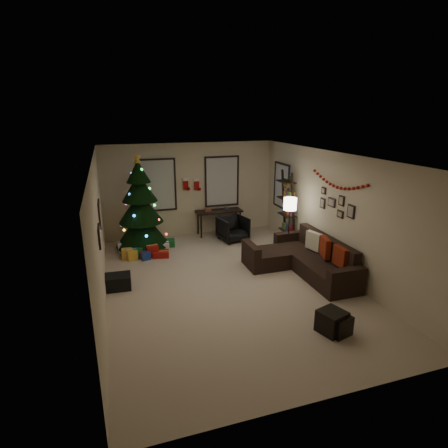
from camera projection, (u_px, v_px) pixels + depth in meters
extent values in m
plane|color=#C0AB91|center=(228.00, 283.00, 7.77)|extent=(7.00, 7.00, 0.00)
plane|color=white|center=(229.00, 156.00, 6.97)|extent=(7.00, 7.00, 0.00)
plane|color=beige|center=(190.00, 190.00, 10.55)|extent=(5.00, 0.00, 5.00)
plane|color=beige|center=(324.00, 308.00, 4.19)|extent=(5.00, 0.00, 5.00)
plane|color=beige|center=(99.00, 236.00, 6.64)|extent=(0.00, 7.00, 7.00)
plane|color=beige|center=(334.00, 213.00, 8.10)|extent=(0.00, 7.00, 7.00)
cube|color=#728CB2|center=(157.00, 185.00, 10.19)|extent=(0.94, 0.02, 1.35)
cube|color=beige|center=(157.00, 185.00, 10.19)|extent=(0.94, 0.03, 1.35)
cube|color=#728CB2|center=(222.00, 181.00, 10.75)|extent=(0.94, 0.02, 1.35)
cube|color=beige|center=(222.00, 181.00, 10.75)|extent=(0.94, 0.03, 1.35)
cube|color=#728CB2|center=(282.00, 186.00, 10.37)|extent=(0.05, 0.27, 1.17)
cube|color=beige|center=(282.00, 186.00, 10.37)|extent=(0.05, 0.45, 1.17)
cylinder|color=black|center=(143.00, 244.00, 9.67)|extent=(0.10, 0.10, 0.31)
cone|color=black|center=(142.00, 227.00, 9.53)|extent=(1.39, 1.39, 0.97)
cone|color=black|center=(140.00, 207.00, 9.37)|extent=(1.14, 1.14, 0.82)
cone|color=black|center=(139.00, 187.00, 9.22)|extent=(0.90, 0.90, 0.72)
cone|color=black|center=(138.00, 171.00, 9.10)|extent=(0.61, 0.61, 0.56)
cylinder|color=maroon|center=(143.00, 248.00, 9.71)|extent=(1.12, 1.12, 0.04)
cube|color=silver|center=(162.00, 247.00, 9.57)|extent=(0.35, 0.28, 0.22)
cube|color=maroon|center=(152.00, 251.00, 9.20)|extent=(0.28, 0.25, 0.30)
cube|color=#14591E|center=(170.00, 243.00, 9.92)|extent=(0.25, 0.30, 0.18)
cube|color=gold|center=(128.00, 254.00, 9.07)|extent=(0.30, 0.22, 0.25)
cube|color=navy|center=(145.00, 255.00, 9.02)|extent=(0.22, 0.22, 0.20)
cube|color=silver|center=(123.00, 247.00, 9.45)|extent=(0.26, 0.26, 0.28)
cube|color=maroon|center=(161.00, 254.00, 9.19)|extent=(0.40, 0.30, 0.15)
cube|color=#14591E|center=(138.00, 253.00, 9.10)|extent=(0.22, 0.24, 0.27)
cube|color=gold|center=(132.00, 254.00, 9.01)|extent=(0.24, 0.31, 0.26)
cube|color=black|center=(314.00, 265.00, 8.24)|extent=(0.81, 2.17, 0.38)
cube|color=black|center=(327.00, 246.00, 8.21)|extent=(0.20, 2.17, 0.46)
cube|color=black|center=(346.00, 283.00, 7.13)|extent=(0.81, 0.20, 0.60)
cube|color=black|center=(289.00, 243.00, 9.29)|extent=(0.81, 0.20, 0.60)
cube|color=black|center=(269.00, 258.00, 8.63)|extent=(0.77, 0.81, 0.38)
cube|color=black|center=(251.00, 256.00, 8.46)|extent=(0.18, 0.81, 0.60)
cube|color=maroon|center=(341.00, 257.00, 7.53)|extent=(0.13, 0.42, 0.42)
cube|color=maroon|center=(325.00, 247.00, 8.05)|extent=(0.23, 0.46, 0.44)
cube|color=beige|center=(314.00, 241.00, 8.48)|extent=(0.22, 0.44, 0.42)
cube|color=black|center=(332.00, 322.00, 6.01)|extent=(0.50, 0.50, 0.38)
cube|color=black|center=(338.00, 325.00, 5.97)|extent=(0.43, 0.43, 0.33)
cube|color=black|center=(219.00, 211.00, 10.72)|extent=(1.36, 0.49, 0.05)
cylinder|color=black|center=(201.00, 227.00, 10.48)|extent=(0.05, 0.05, 0.68)
cylinder|color=black|center=(198.00, 223.00, 10.83)|extent=(0.05, 0.05, 0.68)
cylinder|color=black|center=(240.00, 223.00, 10.82)|extent=(0.05, 0.05, 0.68)
cylinder|color=black|center=(236.00, 220.00, 11.18)|extent=(0.05, 0.05, 0.68)
imported|color=black|center=(233.00, 229.00, 10.30)|extent=(0.79, 0.75, 0.69)
cube|color=black|center=(293.00, 211.00, 9.54)|extent=(0.05, 0.05, 2.05)
cube|color=black|center=(284.00, 206.00, 10.04)|extent=(0.05, 0.05, 2.05)
cube|color=black|center=(286.00, 231.00, 9.96)|extent=(0.30, 0.57, 0.03)
cube|color=black|center=(287.00, 215.00, 9.83)|extent=(0.30, 0.57, 0.03)
cube|color=black|center=(288.00, 198.00, 9.70)|extent=(0.30, 0.57, 0.03)
cube|color=black|center=(289.00, 181.00, 9.56)|extent=(0.30, 0.57, 0.03)
imported|color=#4C4C4C|center=(287.00, 180.00, 9.69)|extent=(0.53, 0.52, 0.44)
cylinder|color=black|center=(287.00, 255.00, 9.28)|extent=(0.26, 0.26, 0.03)
cylinder|color=black|center=(289.00, 231.00, 9.09)|extent=(0.03, 0.03, 1.27)
cylinder|color=white|center=(290.00, 204.00, 8.88)|extent=(0.32, 0.32, 0.30)
cube|color=black|center=(100.00, 214.00, 7.29)|extent=(0.04, 0.60, 0.50)
cube|color=tan|center=(100.00, 214.00, 7.29)|extent=(0.01, 0.54, 0.45)
cube|color=black|center=(99.00, 236.00, 6.20)|extent=(0.04, 0.45, 0.35)
cube|color=beige|center=(99.00, 236.00, 6.20)|extent=(0.01, 0.41, 0.31)
cube|color=black|center=(351.00, 212.00, 7.49)|extent=(0.03, 0.22, 0.28)
cube|color=black|center=(342.00, 201.00, 7.76)|extent=(0.03, 0.18, 0.22)
cube|color=black|center=(340.00, 214.00, 7.85)|extent=(0.03, 0.20, 0.16)
cube|color=black|center=(332.00, 202.00, 8.12)|extent=(0.03, 0.26, 0.20)
cube|color=black|center=(323.00, 203.00, 8.46)|extent=(0.03, 0.18, 0.24)
cube|color=black|center=(324.00, 191.00, 8.38)|extent=(0.03, 0.16, 0.16)
cube|color=#990F0C|center=(186.00, 185.00, 10.39)|extent=(0.14, 0.04, 0.30)
cube|color=white|center=(186.00, 179.00, 10.34)|extent=(0.16, 0.05, 0.08)
cube|color=#990F0C|center=(188.00, 189.00, 10.45)|extent=(0.10, 0.04, 0.08)
cube|color=#990F0C|center=(197.00, 185.00, 10.53)|extent=(0.14, 0.04, 0.30)
cube|color=white|center=(197.00, 180.00, 10.48)|extent=(0.16, 0.05, 0.08)
cube|color=#990F0C|center=(199.00, 189.00, 10.59)|extent=(0.10, 0.04, 0.08)
cube|color=black|center=(116.00, 282.00, 7.50)|extent=(0.62, 0.43, 0.30)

